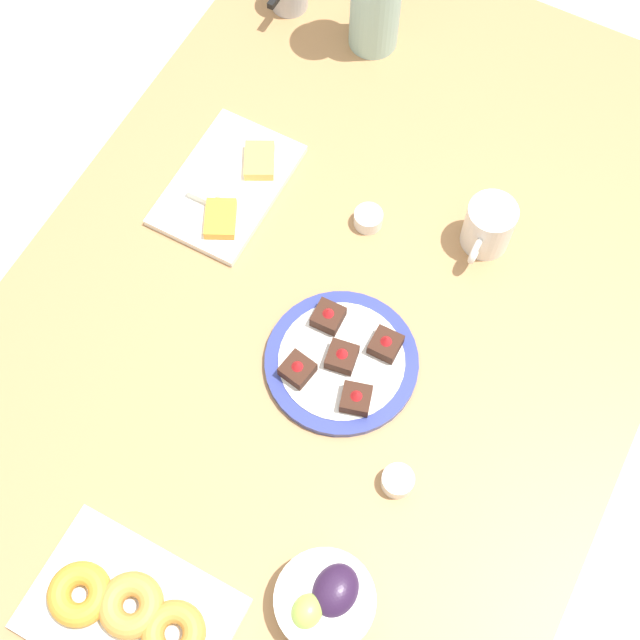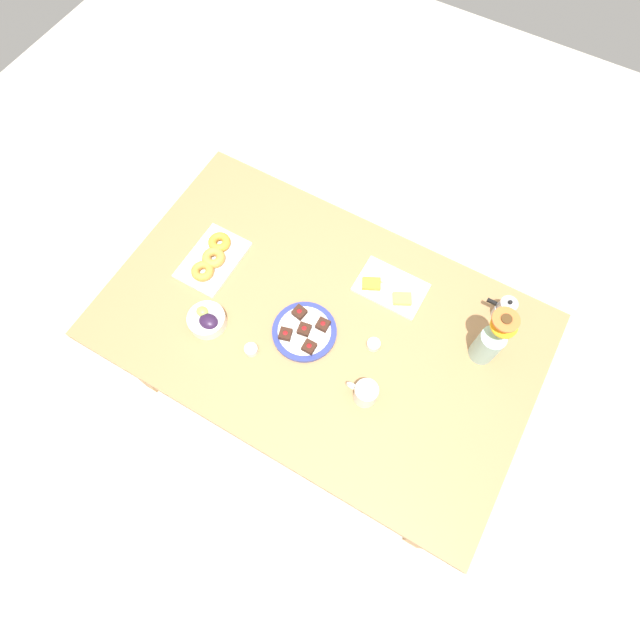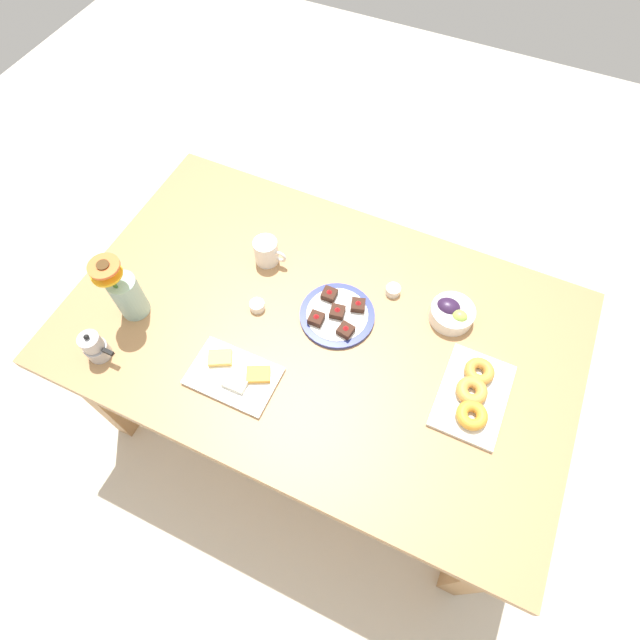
{
  "view_description": "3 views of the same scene",
  "coord_description": "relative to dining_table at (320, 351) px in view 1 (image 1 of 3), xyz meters",
  "views": [
    {
      "loc": [
        0.5,
        0.27,
        2.03
      ],
      "look_at": [
        0.0,
        0.0,
        0.78
      ],
      "focal_mm": 50.0,
      "sensor_mm": 36.0,
      "label": 1
    },
    {
      "loc": [
        -0.36,
        0.64,
        2.44
      ],
      "look_at": [
        0.0,
        0.0,
        0.78
      ],
      "focal_mm": 28.0,
      "sensor_mm": 36.0,
      "label": 2
    },
    {
      "loc": [
        0.32,
        -0.7,
        2.11
      ],
      "look_at": [
        0.0,
        0.0,
        0.78
      ],
      "focal_mm": 28.0,
      "sensor_mm": 36.0,
      "label": 3
    }
  ],
  "objects": [
    {
      "name": "coffee_mug",
      "position": [
        -0.27,
        0.16,
        0.13
      ],
      "size": [
        0.12,
        0.08,
        0.09
      ],
      "color": "white",
      "rests_on": "dining_table"
    },
    {
      "name": "grape_bowl",
      "position": [
        0.36,
        0.2,
        0.12
      ],
      "size": [
        0.14,
        0.14,
        0.07
      ],
      "color": "white",
      "rests_on": "dining_table"
    },
    {
      "name": "ground_plane",
      "position": [
        0.0,
        0.0,
        -0.65
      ],
      "size": [
        6.0,
        6.0,
        0.0
      ],
      "primitive_type": "plane",
      "color": "beige"
    },
    {
      "name": "dessert_plate",
      "position": [
        0.03,
        0.06,
        0.1
      ],
      "size": [
        0.24,
        0.24,
        0.05
      ],
      "color": "navy",
      "rests_on": "dining_table"
    },
    {
      "name": "dining_table",
      "position": [
        0.0,
        0.0,
        0.0
      ],
      "size": [
        1.6,
        1.0,
        0.74
      ],
      "color": "#A87A4C",
      "rests_on": "ground_plane"
    },
    {
      "name": "jam_cup_honey",
      "position": [
        -0.21,
        -0.02,
        0.1
      ],
      "size": [
        0.05,
        0.05,
        0.03
      ],
      "color": "white",
      "rests_on": "dining_table"
    },
    {
      "name": "cheese_platter",
      "position": [
        -0.16,
        -0.26,
        0.1
      ],
      "size": [
        0.26,
        0.17,
        0.03
      ],
      "color": "white",
      "rests_on": "dining_table"
    },
    {
      "name": "croissant_platter",
      "position": [
        0.5,
        -0.03,
        0.1
      ],
      "size": [
        0.19,
        0.28,
        0.05
      ],
      "color": "white",
      "rests_on": "dining_table"
    },
    {
      "name": "jam_cup_berry",
      "position": [
        0.16,
        0.22,
        0.1
      ],
      "size": [
        0.05,
        0.05,
        0.03
      ],
      "color": "white",
      "rests_on": "dining_table"
    },
    {
      "name": "flower_vase",
      "position": [
        -0.56,
        -0.19,
        0.18
      ],
      "size": [
        0.1,
        0.11,
        0.27
      ],
      "color": "#99C1B7",
      "rests_on": "dining_table"
    }
  ]
}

